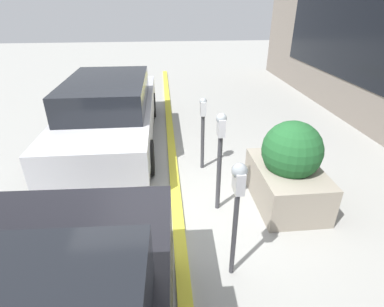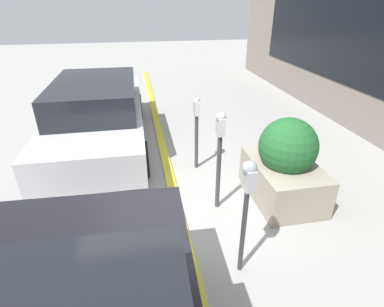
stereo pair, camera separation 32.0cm
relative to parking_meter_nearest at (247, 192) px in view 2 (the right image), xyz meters
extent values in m
plane|color=#999993|center=(1.21, 0.48, -1.07)|extent=(40.00, 40.00, 0.00)
cube|color=gold|center=(1.21, 0.56, -1.05)|extent=(19.00, 0.16, 0.04)
cube|color=black|center=(5.49, -3.91, 1.05)|extent=(5.70, 0.02, 2.32)
cylinder|color=#38383D|center=(0.00, 0.00, -0.52)|extent=(0.05, 0.05, 1.11)
cube|color=#B7B7BC|center=(0.00, 0.00, 0.16)|extent=(0.18, 0.09, 0.23)
sphere|color=gray|center=(0.00, 0.00, 0.27)|extent=(0.16, 0.16, 0.16)
cylinder|color=#38383D|center=(1.20, -0.05, -0.48)|extent=(0.06, 0.06, 1.18)
cube|color=#B7B7BC|center=(1.20, -0.05, 0.23)|extent=(0.16, 0.09, 0.25)
sphere|color=gray|center=(1.20, -0.05, 0.35)|extent=(0.14, 0.14, 0.14)
cylinder|color=#38383D|center=(2.42, 0.02, -0.56)|extent=(0.06, 0.06, 1.03)
cube|color=#B7B7BC|center=(2.42, 0.02, 0.08)|extent=(0.14, 0.09, 0.25)
sphere|color=gray|center=(2.42, 0.02, 0.20)|extent=(0.12, 0.12, 0.12)
cube|color=gray|center=(1.25, -1.10, -0.77)|extent=(1.35, 0.91, 0.60)
sphere|color=#1E5628|center=(1.25, -1.10, -0.19)|extent=(0.86, 0.86, 0.86)
cylinder|color=black|center=(-0.47, 0.81, -0.76)|extent=(0.62, 0.23, 0.62)
cube|color=#B7B7BC|center=(3.78, 1.79, -0.48)|extent=(4.76, 1.76, 0.56)
cube|color=black|center=(3.59, 1.79, 0.07)|extent=(2.48, 1.54, 0.53)
cylinder|color=black|center=(5.25, 1.00, -0.76)|extent=(0.63, 0.21, 0.63)
cylinder|color=black|center=(5.25, 2.59, -0.76)|extent=(0.63, 0.21, 0.63)
cylinder|color=black|center=(2.31, 1.00, -0.76)|extent=(0.63, 0.21, 0.63)
cylinder|color=black|center=(2.31, 2.59, -0.76)|extent=(0.63, 0.21, 0.63)
camera|label=1|loc=(-2.38, 0.69, 1.72)|focal=28.00mm
camera|label=2|loc=(-2.33, 1.01, 1.72)|focal=28.00mm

